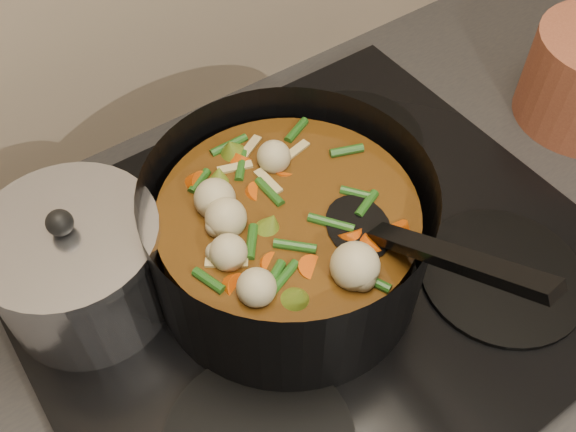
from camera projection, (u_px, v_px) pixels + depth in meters
counter at (305, 422)px, 1.08m from camera, size 2.64×0.64×0.91m
stovetop at (314, 270)px, 0.72m from camera, size 0.62×0.54×0.03m
stockpot at (289, 236)px, 0.66m from camera, size 0.31×0.39×0.21m
saucepan at (80, 267)px, 0.64m from camera, size 0.18×0.18×0.14m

